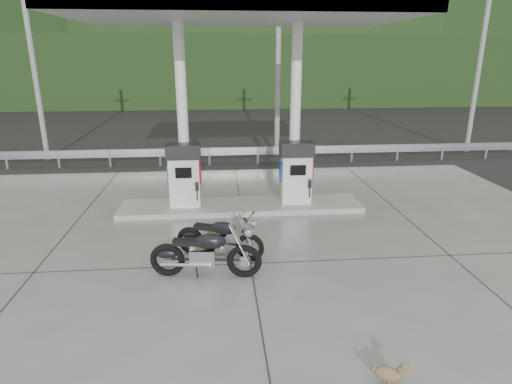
{
  "coord_description": "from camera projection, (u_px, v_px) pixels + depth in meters",
  "views": [
    {
      "loc": [
        -0.62,
        -9.29,
        4.3
      ],
      "look_at": [
        0.3,
        1.0,
        1.0
      ],
      "focal_mm": 30.0,
      "sensor_mm": 36.0,
      "label": 1
    }
  ],
  "objects": [
    {
      "name": "ground",
      "position": [
        247.0,
        245.0,
        10.17
      ],
      "size": [
        160.0,
        160.0,
        0.0
      ],
      "primitive_type": "plane",
      "color": "black",
      "rests_on": "ground"
    },
    {
      "name": "forecourt_apron",
      "position": [
        247.0,
        245.0,
        10.17
      ],
      "size": [
        18.0,
        14.0,
        0.02
      ],
      "primitive_type": "cube",
      "color": "slate",
      "rests_on": "ground"
    },
    {
      "name": "pump_island",
      "position": [
        241.0,
        206.0,
        12.51
      ],
      "size": [
        7.0,
        1.4,
        0.15
      ],
      "primitive_type": "cube",
      "color": "#99968E",
      "rests_on": "forecourt_apron"
    },
    {
      "name": "gas_pump_left",
      "position": [
        184.0,
        175.0,
        12.08
      ],
      "size": [
        0.95,
        0.55,
        1.8
      ],
      "primitive_type": null,
      "color": "silver",
      "rests_on": "pump_island"
    },
    {
      "name": "gas_pump_right",
      "position": [
        296.0,
        173.0,
        12.35
      ],
      "size": [
        0.95,
        0.55,
        1.8
      ],
      "primitive_type": null,
      "color": "silver",
      "rests_on": "pump_island"
    },
    {
      "name": "canopy_column_left",
      "position": [
        183.0,
        117.0,
        11.97
      ],
      "size": [
        0.3,
        0.3,
        5.0
      ],
      "primitive_type": "cylinder",
      "color": "white",
      "rests_on": "pump_island"
    },
    {
      "name": "canopy_column_right",
      "position": [
        295.0,
        115.0,
        12.25
      ],
      "size": [
        0.3,
        0.3,
        5.0
      ],
      "primitive_type": "cylinder",
      "color": "white",
      "rests_on": "pump_island"
    },
    {
      "name": "canopy_roof",
      "position": [
        239.0,
        12.0,
        10.91
      ],
      "size": [
        8.5,
        5.0,
        0.4
      ],
      "primitive_type": "cube",
      "color": "silver",
      "rests_on": "canopy_column_left"
    },
    {
      "name": "guardrail",
      "position": [
        234.0,
        147.0,
        17.55
      ],
      "size": [
        26.0,
        0.16,
        1.42
      ],
      "primitive_type": null,
      "color": "#9C9EA4",
      "rests_on": "ground"
    },
    {
      "name": "road",
      "position": [
        231.0,
        147.0,
        21.08
      ],
      "size": [
        60.0,
        7.0,
        0.01
      ],
      "primitive_type": "cube",
      "color": "black",
      "rests_on": "ground"
    },
    {
      "name": "utility_pole_a",
      "position": [
        33.0,
        64.0,
        17.29
      ],
      "size": [
        0.22,
        0.22,
        8.0
      ],
      "primitive_type": "cylinder",
      "color": "gray",
      "rests_on": "ground"
    },
    {
      "name": "utility_pole_b",
      "position": [
        278.0,
        63.0,
        18.14
      ],
      "size": [
        0.22,
        0.22,
        8.0
      ],
      "primitive_type": "cylinder",
      "color": "gray",
      "rests_on": "ground"
    },
    {
      "name": "utility_pole_c",
      "position": [
        480.0,
        63.0,
        18.9
      ],
      "size": [
        0.22,
        0.22,
        8.0
      ],
      "primitive_type": "cylinder",
      "color": "gray",
      "rests_on": "ground"
    },
    {
      "name": "tree_band",
      "position": [
        223.0,
        71.0,
        37.73
      ],
      "size": [
        80.0,
        6.0,
        6.0
      ],
      "primitive_type": "cube",
      "color": "black",
      "rests_on": "ground"
    },
    {
      "name": "forested_hills",
      "position": [
        221.0,
        85.0,
        67.1
      ],
      "size": [
        100.0,
        40.0,
        140.0
      ],
      "primitive_type": null,
      "color": "black",
      "rests_on": "ground"
    },
    {
      "name": "motorcycle_left",
      "position": [
        205.0,
        254.0,
        8.55
      ],
      "size": [
        2.18,
        0.92,
        1.0
      ],
      "primitive_type": null,
      "rotation": [
        0.0,
        0.0,
        -0.12
      ],
      "color": "black",
      "rests_on": "forecourt_apron"
    },
    {
      "name": "motorcycle_right",
      "position": [
        220.0,
        238.0,
        9.41
      ],
      "size": [
        1.99,
        1.23,
        0.9
      ],
      "primitive_type": null,
      "rotation": [
        0.0,
        0.0,
        -0.36
      ],
      "color": "black",
      "rests_on": "forecourt_apron"
    },
    {
      "name": "duck",
      "position": [
        388.0,
        375.0,
        5.77
      ],
      "size": [
        0.49,
        0.31,
        0.34
      ],
      "primitive_type": null,
      "rotation": [
        0.0,
        0.0,
        -0.41
      ],
      "color": "brown",
      "rests_on": "forecourt_apron"
    }
  ]
}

